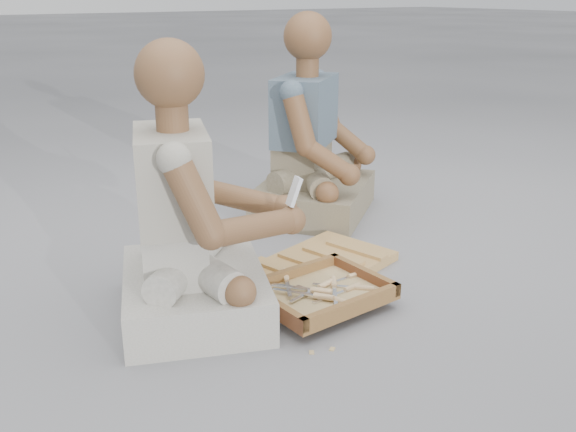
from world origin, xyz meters
TOP-DOWN VIEW (x-y plane):
  - ground at (0.00, 0.00)m, footprint 60.00×60.00m
  - carved_panel at (0.13, 0.31)m, footprint 0.64×0.51m
  - tool_tray at (-0.07, 0.04)m, footprint 0.46×0.38m
  - chisel_0 at (-0.00, 0.05)m, footprint 0.14×0.19m
  - chisel_1 at (-0.11, -0.00)m, footprint 0.15×0.19m
  - chisel_2 at (0.10, 0.08)m, footprint 0.22×0.03m
  - chisel_3 at (-0.12, 0.19)m, footprint 0.12×0.20m
  - chisel_4 at (-0.10, 0.04)m, footprint 0.16×0.18m
  - chisel_5 at (-0.05, 0.06)m, footprint 0.22×0.07m
  - chisel_6 at (-0.07, -0.03)m, footprint 0.08×0.22m
  - chisel_7 at (0.02, -0.00)m, footprint 0.22×0.04m
  - chisel_8 at (0.06, -0.01)m, footprint 0.17×0.17m
  - chisel_9 at (-0.09, 0.04)m, footprint 0.15×0.18m
  - wood_chip_0 at (0.27, 0.16)m, footprint 0.02×0.02m
  - wood_chip_1 at (0.13, 0.39)m, footprint 0.02×0.02m
  - wood_chip_2 at (-0.27, -0.19)m, footprint 0.02×0.02m
  - wood_chip_3 at (0.15, 0.11)m, footprint 0.02×0.02m
  - wood_chip_4 at (-0.34, 0.36)m, footprint 0.02×0.02m
  - wood_chip_5 at (-0.05, 0.16)m, footprint 0.02×0.02m
  - wood_chip_6 at (-0.19, 0.06)m, footprint 0.02×0.02m
  - wood_chip_7 at (-0.21, -0.21)m, footprint 0.02×0.02m
  - craftsman at (-0.46, 0.25)m, footprint 0.70×0.72m
  - companion at (0.49, 0.89)m, footprint 0.80×0.78m
  - mobile_phone at (-0.16, 0.07)m, footprint 0.05×0.05m

SIDE VIEW (x-z plane):
  - ground at x=0.00m, z-range 0.00..0.00m
  - wood_chip_0 at x=0.27m, z-range 0.00..0.00m
  - wood_chip_1 at x=0.13m, z-range 0.00..0.00m
  - wood_chip_2 at x=-0.27m, z-range 0.00..0.00m
  - wood_chip_3 at x=0.15m, z-range 0.00..0.00m
  - wood_chip_4 at x=-0.34m, z-range 0.00..0.00m
  - wood_chip_5 at x=-0.05m, z-range 0.00..0.00m
  - wood_chip_6 at x=-0.19m, z-range 0.00..0.00m
  - wood_chip_7 at x=-0.21m, z-range 0.00..0.00m
  - carved_panel at x=0.13m, z-range 0.00..0.04m
  - tool_tray at x=-0.07m, z-range 0.03..0.09m
  - chisel_2 at x=0.10m, z-range 0.05..0.07m
  - chisel_7 at x=0.02m, z-range 0.05..0.07m
  - chisel_8 at x=0.06m, z-range 0.05..0.07m
  - chisel_6 at x=-0.07m, z-range 0.05..0.07m
  - chisel_0 at x=0.00m, z-range 0.05..0.08m
  - chisel_5 at x=-0.05m, z-range 0.06..0.08m
  - chisel_4 at x=-0.10m, z-range 0.06..0.08m
  - chisel_3 at x=-0.12m, z-range 0.06..0.08m
  - chisel_1 at x=-0.11m, z-range 0.06..0.08m
  - chisel_9 at x=-0.09m, z-range 0.06..0.08m
  - craftsman at x=-0.46m, z-range -0.15..0.78m
  - companion at x=0.49m, z-range -0.16..0.81m
  - mobile_phone at x=-0.16m, z-range 0.39..0.49m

